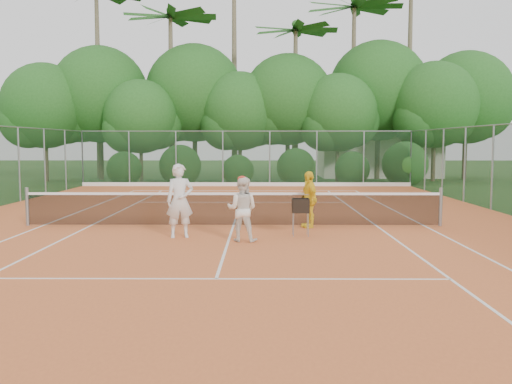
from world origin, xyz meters
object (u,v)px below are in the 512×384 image
(ball_hopper, at_px, (301,206))
(player_yellow, at_px, (309,199))
(player_center_grp, at_px, (242,209))
(player_white, at_px, (180,201))

(ball_hopper, bearing_deg, player_yellow, 54.95)
(player_center_grp, relative_size, ball_hopper, 1.66)
(player_white, height_order, player_yellow, player_white)
(player_white, relative_size, ball_hopper, 1.94)
(player_center_grp, distance_m, player_yellow, 2.89)
(ball_hopper, bearing_deg, player_center_grp, -173.51)
(player_white, distance_m, ball_hopper, 3.07)
(player_white, relative_size, player_center_grp, 1.17)
(player_white, height_order, player_center_grp, player_white)
(player_yellow, bearing_deg, player_center_grp, -56.10)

